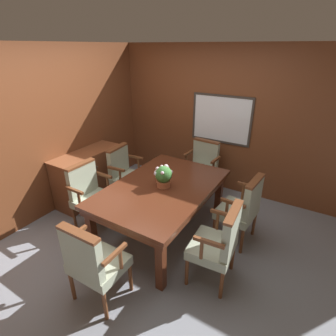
{
  "coord_description": "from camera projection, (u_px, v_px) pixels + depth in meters",
  "views": [
    {
      "loc": [
        1.76,
        -2.31,
        2.4
      ],
      "look_at": [
        0.14,
        0.37,
        0.93
      ],
      "focal_mm": 28.0,
      "sensor_mm": 36.0,
      "label": 1
    }
  ],
  "objects": [
    {
      "name": "sideboard_cabinet",
      "position": [
        89.0,
        176.0,
        4.39
      ],
      "size": [
        0.45,
        1.2,
        0.83
      ],
      "color": "brown",
      "rests_on": "ground_plane"
    },
    {
      "name": "chair_left_far",
      "position": [
        125.0,
        172.0,
        4.26
      ],
      "size": [
        0.49,
        0.58,
        0.95
      ],
      "rotation": [
        0.0,
        0.0,
        1.66
      ],
      "color": "brown",
      "rests_on": "ground_plane"
    },
    {
      "name": "chair_right_far",
      "position": [
        242.0,
        207.0,
        3.35
      ],
      "size": [
        0.49,
        0.58,
        0.95
      ],
      "rotation": [
        0.0,
        0.0,
        -1.65
      ],
      "color": "brown",
      "rests_on": "ground_plane"
    },
    {
      "name": "chair_right_near",
      "position": [
        219.0,
        241.0,
        2.75
      ],
      "size": [
        0.48,
        0.58,
        0.95
      ],
      "rotation": [
        0.0,
        0.0,
        -1.5
      ],
      "color": "brown",
      "rests_on": "ground_plane"
    },
    {
      "name": "dining_table",
      "position": [
        162.0,
        192.0,
        3.46
      ],
      "size": [
        1.21,
        1.85,
        0.73
      ],
      "color": "#4C2314",
      "rests_on": "ground_plane"
    },
    {
      "name": "chair_left_near",
      "position": [
        90.0,
        193.0,
        3.67
      ],
      "size": [
        0.46,
        0.56,
        0.95
      ],
      "rotation": [
        0.0,
        0.0,
        1.56
      ],
      "color": "brown",
      "rests_on": "ground_plane"
    },
    {
      "name": "potted_plant",
      "position": [
        163.0,
        176.0,
        3.35
      ],
      "size": [
        0.24,
        0.23,
        0.3
      ],
      "color": "#B2603D",
      "rests_on": "dining_table"
    },
    {
      "name": "chair_head_far",
      "position": [
        202.0,
        165.0,
        4.52
      ],
      "size": [
        0.58,
        0.48,
        0.95
      ],
      "rotation": [
        0.0,
        0.0,
        -0.07
      ],
      "color": "brown",
      "rests_on": "ground_plane"
    },
    {
      "name": "wall_left",
      "position": [
        52.0,
        132.0,
        3.89
      ],
      "size": [
        0.06,
        7.2,
        2.45
      ],
      "color": "brown",
      "rests_on": "ground_plane"
    },
    {
      "name": "wall_back",
      "position": [
        207.0,
        119.0,
        4.59
      ],
      "size": [
        7.2,
        0.08,
        2.45
      ],
      "color": "brown",
      "rests_on": "ground_plane"
    },
    {
      "name": "ground_plane",
      "position": [
        146.0,
        236.0,
        3.63
      ],
      "size": [
        14.0,
        14.0,
        0.0
      ],
      "primitive_type": "plane",
      "color": "gray"
    },
    {
      "name": "chair_head_near",
      "position": [
        93.0,
        260.0,
        2.51
      ],
      "size": [
        0.56,
        0.46,
        0.95
      ],
      "rotation": [
        0.0,
        0.0,
        3.16
      ],
      "color": "brown",
      "rests_on": "ground_plane"
    }
  ]
}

